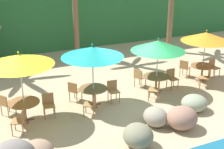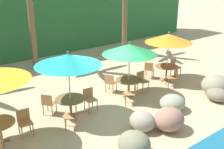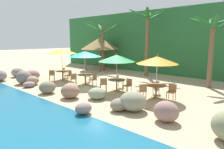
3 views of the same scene
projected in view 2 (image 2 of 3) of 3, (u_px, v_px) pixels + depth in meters
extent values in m
plane|color=tan|center=(103.00, 105.00, 11.46)|extent=(120.00, 120.00, 0.00)
cube|color=tan|center=(103.00, 105.00, 11.46)|extent=(18.00, 5.20, 0.01)
cube|color=#286633|center=(13.00, 8.00, 17.07)|extent=(28.00, 2.40, 6.00)
ellipsoid|color=gray|center=(142.00, 121.00, 9.55)|extent=(0.81, 0.94, 0.67)
ellipsoid|color=slate|center=(217.00, 95.00, 11.75)|extent=(0.80, 0.94, 0.57)
ellipsoid|color=#996C59|center=(169.00, 119.00, 9.54)|extent=(1.07, 1.00, 0.80)
ellipsoid|color=#79765B|center=(134.00, 144.00, 8.23)|extent=(0.94, 0.99, 0.74)
ellipsoid|color=gray|center=(216.00, 85.00, 12.26)|extent=(1.24, 1.21, 0.91)
ellipsoid|color=gray|center=(172.00, 103.00, 10.94)|extent=(1.02, 0.95, 0.63)
cube|color=brown|center=(0.00, 143.00, 8.90)|extent=(0.60, 0.12, 0.03)
cube|color=brown|center=(0.00, 143.00, 8.90)|extent=(0.12, 0.60, 0.03)
cylinder|color=#9E7042|center=(33.00, 130.00, 9.20)|extent=(0.04, 0.04, 0.45)
cylinder|color=#9E7042|center=(22.00, 134.00, 9.03)|extent=(0.04, 0.04, 0.45)
cylinder|color=#9E7042|center=(30.00, 126.00, 9.49)|extent=(0.04, 0.04, 0.45)
cylinder|color=#9E7042|center=(19.00, 129.00, 9.31)|extent=(0.04, 0.04, 0.45)
cube|color=#9E7042|center=(25.00, 123.00, 9.17)|extent=(0.46, 0.46, 0.03)
cube|color=#9E7042|center=(23.00, 115.00, 9.27)|extent=(0.42, 0.08, 0.42)
cylinder|color=#9E7042|center=(3.00, 148.00, 8.27)|extent=(0.04, 0.04, 0.45)
cube|color=#9E7042|center=(1.00, 139.00, 7.96)|extent=(0.20, 0.40, 0.42)
cylinder|color=silver|center=(70.00, 88.00, 10.16)|extent=(0.04, 0.04, 2.31)
cone|color=teal|center=(68.00, 60.00, 9.80)|extent=(2.36, 2.36, 0.39)
sphere|color=teal|center=(68.00, 52.00, 9.71)|extent=(0.07, 0.07, 0.07)
cube|color=brown|center=(71.00, 116.00, 10.55)|extent=(0.60, 0.12, 0.03)
cube|color=brown|center=(71.00, 116.00, 10.55)|extent=(0.12, 0.60, 0.03)
cylinder|color=brown|center=(71.00, 108.00, 10.43)|extent=(0.09, 0.09, 0.71)
cylinder|color=brown|center=(70.00, 99.00, 10.31)|extent=(1.10, 1.10, 0.03)
cylinder|color=#9E7042|center=(97.00, 106.00, 10.89)|extent=(0.04, 0.04, 0.45)
cylinder|color=#9E7042|center=(89.00, 108.00, 10.70)|extent=(0.04, 0.04, 0.45)
cylinder|color=#9E7042|center=(92.00, 103.00, 11.16)|extent=(0.04, 0.04, 0.45)
cylinder|color=#9E7042|center=(84.00, 105.00, 10.97)|extent=(0.04, 0.04, 0.45)
cube|color=#9E7042|center=(91.00, 100.00, 10.85)|extent=(0.45, 0.45, 0.03)
cube|color=#9E7042|center=(88.00, 93.00, 10.94)|extent=(0.42, 0.06, 0.42)
cylinder|color=#9E7042|center=(48.00, 106.00, 10.88)|extent=(0.04, 0.04, 0.45)
cylinder|color=#9E7042|center=(56.00, 107.00, 10.80)|extent=(0.04, 0.04, 0.45)
cylinder|color=#9E7042|center=(43.00, 110.00, 10.55)|extent=(0.04, 0.04, 0.45)
cylinder|color=#9E7042|center=(52.00, 111.00, 10.47)|extent=(0.04, 0.04, 0.45)
cube|color=#9E7042|center=(49.00, 103.00, 10.59)|extent=(0.59, 0.59, 0.03)
cube|color=#9E7042|center=(46.00, 100.00, 10.34)|extent=(0.28, 0.36, 0.42)
cylinder|color=#9E7042|center=(65.00, 125.00, 9.50)|extent=(0.04, 0.04, 0.45)
cylinder|color=#9E7042|center=(66.00, 120.00, 9.83)|extent=(0.04, 0.04, 0.45)
cylinder|color=#9E7042|center=(76.00, 125.00, 9.54)|extent=(0.04, 0.04, 0.45)
cylinder|color=#9E7042|center=(76.00, 120.00, 9.87)|extent=(0.04, 0.04, 0.45)
cube|color=#9E7042|center=(70.00, 116.00, 9.60)|extent=(0.58, 0.58, 0.03)
cube|color=#9E7042|center=(76.00, 111.00, 9.56)|extent=(0.25, 0.38, 0.42)
cylinder|color=silver|center=(129.00, 72.00, 11.97)|extent=(0.04, 0.04, 2.18)
cone|color=#238E47|center=(130.00, 49.00, 11.63)|extent=(2.27, 2.27, 0.43)
sphere|color=#238E47|center=(130.00, 42.00, 11.53)|extent=(0.07, 0.07, 0.07)
cube|color=brown|center=(129.00, 95.00, 12.34)|extent=(0.60, 0.12, 0.03)
cube|color=brown|center=(129.00, 95.00, 12.34)|extent=(0.12, 0.60, 0.03)
cylinder|color=brown|center=(129.00, 88.00, 12.22)|extent=(0.09, 0.09, 0.71)
cylinder|color=brown|center=(129.00, 80.00, 12.10)|extent=(1.10, 1.10, 0.03)
cylinder|color=#9E7042|center=(149.00, 86.00, 12.72)|extent=(0.04, 0.04, 0.45)
cylinder|color=#9E7042|center=(143.00, 88.00, 12.52)|extent=(0.04, 0.04, 0.45)
cylinder|color=#9E7042|center=(143.00, 84.00, 12.99)|extent=(0.04, 0.04, 0.45)
cylinder|color=#9E7042|center=(137.00, 86.00, 12.79)|extent=(0.04, 0.04, 0.45)
cube|color=#9E7042|center=(143.00, 81.00, 12.67)|extent=(0.43, 0.43, 0.03)
cube|color=#9E7042|center=(140.00, 76.00, 12.75)|extent=(0.42, 0.04, 0.42)
cylinder|color=#9E7042|center=(110.00, 85.00, 12.86)|extent=(0.04, 0.04, 0.45)
cylinder|color=#9E7042|center=(117.00, 87.00, 12.71)|extent=(0.04, 0.04, 0.45)
cylinder|color=#9E7042|center=(106.00, 88.00, 12.57)|extent=(0.04, 0.04, 0.45)
cylinder|color=#9E7042|center=(113.00, 89.00, 12.41)|extent=(0.04, 0.04, 0.45)
cube|color=#9E7042|center=(111.00, 82.00, 12.55)|extent=(0.55, 0.55, 0.03)
cube|color=#9E7042|center=(109.00, 80.00, 12.32)|extent=(0.20, 0.40, 0.42)
cylinder|color=#9E7042|center=(126.00, 101.00, 11.30)|extent=(0.04, 0.04, 0.45)
cylinder|color=#9E7042|center=(125.00, 97.00, 11.64)|extent=(0.04, 0.04, 0.45)
cylinder|color=#9E7042|center=(134.00, 101.00, 11.30)|extent=(0.04, 0.04, 0.45)
cylinder|color=#9E7042|center=(134.00, 97.00, 11.64)|extent=(0.04, 0.04, 0.45)
cube|color=#9E7042|center=(130.00, 94.00, 11.39)|extent=(0.59, 0.59, 0.03)
cube|color=#9E7042|center=(135.00, 89.00, 11.32)|extent=(0.29, 0.35, 0.42)
cylinder|color=silver|center=(167.00, 59.00, 13.71)|extent=(0.04, 0.04, 2.22)
cone|color=orange|center=(169.00, 38.00, 13.36)|extent=(2.24, 2.24, 0.40)
sphere|color=orange|center=(169.00, 32.00, 13.27)|extent=(0.07, 0.07, 0.07)
cube|color=brown|center=(166.00, 80.00, 14.08)|extent=(0.60, 0.12, 0.03)
cube|color=brown|center=(166.00, 80.00, 14.08)|extent=(0.12, 0.60, 0.03)
cylinder|color=brown|center=(166.00, 73.00, 13.96)|extent=(0.09, 0.09, 0.71)
cylinder|color=brown|center=(167.00, 66.00, 13.84)|extent=(1.10, 1.10, 0.03)
cylinder|color=#9E7042|center=(181.00, 72.00, 14.58)|extent=(0.04, 0.04, 0.45)
cylinder|color=#9E7042|center=(177.00, 73.00, 14.34)|extent=(0.04, 0.04, 0.45)
cylinder|color=#9E7042|center=(175.00, 70.00, 14.82)|extent=(0.04, 0.04, 0.45)
cylinder|color=#9E7042|center=(171.00, 72.00, 14.58)|extent=(0.04, 0.04, 0.45)
cube|color=#9E7042|center=(176.00, 67.00, 14.50)|extent=(0.47, 0.47, 0.03)
cube|color=#9E7042|center=(173.00, 63.00, 14.56)|extent=(0.42, 0.09, 0.42)
cylinder|color=#9E7042|center=(147.00, 72.00, 14.52)|extent=(0.04, 0.04, 0.45)
cylinder|color=#9E7042|center=(154.00, 73.00, 14.40)|extent=(0.04, 0.04, 0.45)
cylinder|color=#9E7042|center=(145.00, 74.00, 14.21)|extent=(0.04, 0.04, 0.45)
cylinder|color=#9E7042|center=(152.00, 75.00, 14.09)|extent=(0.04, 0.04, 0.45)
cube|color=#9E7042|center=(150.00, 69.00, 14.22)|extent=(0.57, 0.57, 0.03)
cube|color=#9E7042|center=(149.00, 67.00, 13.98)|extent=(0.24, 0.38, 0.42)
cylinder|color=#9E7042|center=(168.00, 84.00, 13.03)|extent=(0.04, 0.04, 0.45)
cylinder|color=#9E7042|center=(166.00, 81.00, 13.37)|extent=(0.04, 0.04, 0.45)
cylinder|color=#9E7042|center=(176.00, 83.00, 13.06)|extent=(0.04, 0.04, 0.45)
cylinder|color=#9E7042|center=(174.00, 81.00, 13.40)|extent=(0.04, 0.04, 0.45)
cube|color=#9E7042|center=(171.00, 77.00, 13.13)|extent=(0.58, 0.58, 0.03)
cube|color=#9E7042|center=(176.00, 73.00, 13.08)|extent=(0.26, 0.37, 0.42)
cylinder|color=brown|center=(31.00, 19.00, 14.75)|extent=(0.32, 0.32, 5.55)
cylinder|color=brown|center=(125.00, 20.00, 17.51)|extent=(0.32, 0.32, 4.56)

